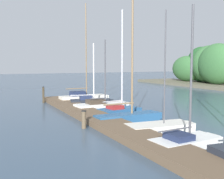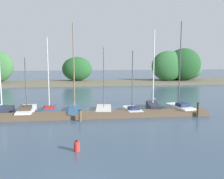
{
  "view_description": "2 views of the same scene",
  "coord_description": "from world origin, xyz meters",
  "views": [
    {
      "loc": [
        13.61,
        6.8,
        3.41
      ],
      "look_at": [
        -0.55,
        13.82,
        1.91
      ],
      "focal_mm": 44.13,
      "sensor_mm": 36.0,
      "label": 1
    },
    {
      "loc": [
        0.52,
        -7.68,
        5.32
      ],
      "look_at": [
        3.31,
        15.81,
        1.99
      ],
      "focal_mm": 39.26,
      "sensor_mm": 36.0,
      "label": 2
    }
  ],
  "objects": [
    {
      "name": "dock_pier",
      "position": [
        0.0,
        13.12,
        0.17
      ],
      "size": [
        23.17,
        1.8,
        0.35
      ],
      "color": "brown",
      "rests_on": "ground"
    },
    {
      "name": "sailboat_4",
      "position": [
        -0.31,
        14.91,
        0.42
      ],
      "size": [
        1.08,
        4.29,
        8.2
      ],
      "rotation": [
        0.0,
        0.0,
        1.58
      ],
      "color": "#285684",
      "rests_on": "ground"
    },
    {
      "name": "sailboat_1",
      "position": [
        -6.95,
        15.17,
        0.36
      ],
      "size": [
        1.68,
        3.57,
        5.02
      ],
      "rotation": [
        0.0,
        0.0,
        1.34
      ],
      "color": "#232833",
      "rests_on": "ground"
    },
    {
      "name": "sailboat_6",
      "position": [
        5.09,
        14.47,
        0.3
      ],
      "size": [
        1.46,
        3.24,
        5.74
      ],
      "rotation": [
        0.0,
        0.0,
        1.63
      ],
      "color": "white",
      "rests_on": "ground"
    },
    {
      "name": "sailboat_7",
      "position": [
        7.4,
        15.58,
        0.45
      ],
      "size": [
        1.32,
        3.48,
        7.75
      ],
      "rotation": [
        0.0,
        0.0,
        1.47
      ],
      "color": "#232833",
      "rests_on": "ground"
    },
    {
      "name": "sailboat_3",
      "position": [
        -2.7,
        15.52,
        0.39
      ],
      "size": [
        1.63,
        3.19,
        6.95
      ],
      "rotation": [
        0.0,
        0.0,
        1.69
      ],
      "color": "#285684",
      "rests_on": "ground"
    },
    {
      "name": "sailboat_2",
      "position": [
        -4.67,
        15.12,
        0.33
      ],
      "size": [
        1.52,
        4.32,
        5.13
      ],
      "rotation": [
        0.0,
        0.0,
        1.62
      ],
      "color": "white",
      "rests_on": "ground"
    },
    {
      "name": "channel_buoy_0",
      "position": [
        0.11,
        5.53,
        0.28
      ],
      "size": [
        0.33,
        0.33,
        0.66
      ],
      "color": "red",
      "rests_on": "ground"
    },
    {
      "name": "sailboat_8",
      "position": [
        9.73,
        14.59,
        0.41
      ],
      "size": [
        1.94,
        3.65,
        8.45
      ],
      "rotation": [
        0.0,
        0.0,
        1.78
      ],
      "color": "white",
      "rests_on": "ground"
    },
    {
      "name": "far_shore",
      "position": [
        2.23,
        38.88,
        2.65
      ],
      "size": [
        61.23,
        8.36,
        6.67
      ],
      "color": "#66604C",
      "rests_on": "ground"
    },
    {
      "name": "mooring_piling_2",
      "position": [
        10.37,
        12.05,
        0.63
      ],
      "size": [
        0.22,
        0.22,
        1.25
      ],
      "color": "#3D3323",
      "rests_on": "ground"
    },
    {
      "name": "mooring_piling_1",
      "position": [
        0.23,
        11.78,
        0.48
      ],
      "size": [
        0.27,
        0.27,
        0.95
      ],
      "color": "brown",
      "rests_on": "ground"
    },
    {
      "name": "sailboat_5",
      "position": [
        2.44,
        15.19,
        0.23
      ],
      "size": [
        1.74,
        3.68,
        6.03
      ],
      "rotation": [
        0.0,
        0.0,
        1.46
      ],
      "color": "silver",
      "rests_on": "ground"
    }
  ]
}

